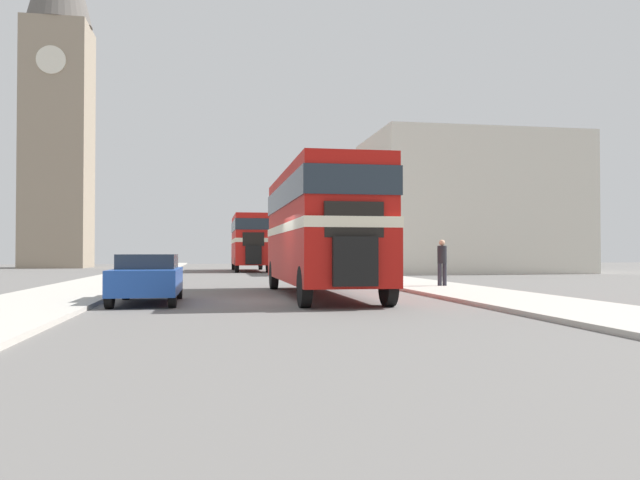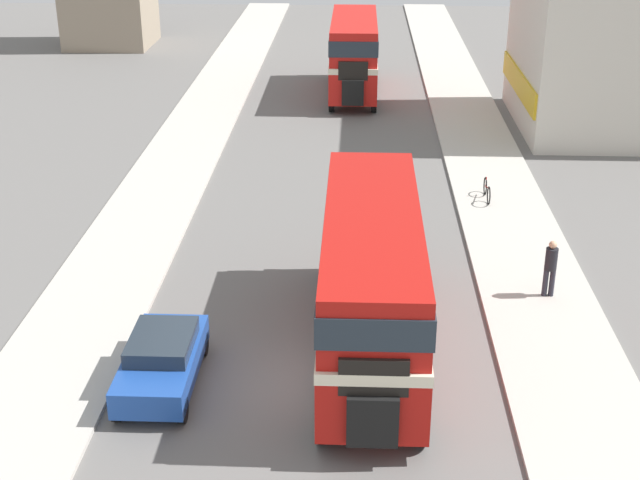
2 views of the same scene
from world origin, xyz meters
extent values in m
plane|color=slate|center=(0.00, 0.00, 0.00)|extent=(120.00, 120.00, 0.00)
cube|color=#B7B2A8|center=(6.75, 0.00, 0.06)|extent=(3.50, 120.00, 0.12)
cube|color=#B7B2A8|center=(-6.75, 0.00, 0.06)|extent=(3.50, 120.00, 0.12)
cube|color=#B2140F|center=(1.57, 1.86, 1.30)|extent=(2.55, 10.11, 1.56)
cube|color=beige|center=(1.57, 1.86, 2.22)|extent=(2.57, 10.16, 0.28)
cube|color=#B2140F|center=(1.57, 1.86, 3.21)|extent=(2.50, 9.91, 1.70)
cube|color=#232D38|center=(1.57, 1.86, 3.29)|extent=(2.57, 10.01, 0.76)
cube|color=black|center=(1.57, -3.30, 1.22)|extent=(1.15, 0.20, 1.25)
cube|color=black|center=(1.57, -3.15, 2.28)|extent=(1.53, 0.12, 0.91)
cylinder|color=black|center=(0.43, -2.32, 0.55)|extent=(0.28, 1.09, 1.09)
cylinder|color=black|center=(2.70, -2.32, 0.55)|extent=(0.28, 1.09, 1.09)
cylinder|color=black|center=(0.43, 5.93, 0.55)|extent=(0.28, 1.09, 1.09)
cylinder|color=black|center=(2.70, 5.93, 0.55)|extent=(0.28, 1.09, 1.09)
cube|color=red|center=(0.87, 29.52, 1.33)|extent=(2.49, 9.04, 1.63)
cube|color=beige|center=(0.87, 29.52, 2.29)|extent=(2.52, 9.08, 0.30)
cube|color=red|center=(0.87, 29.52, 3.33)|extent=(2.44, 8.86, 1.77)
cube|color=#232D38|center=(0.87, 29.52, 3.42)|extent=(2.52, 8.95, 0.80)
cube|color=black|center=(0.87, 24.90, 1.25)|extent=(1.12, 0.20, 1.30)
cube|color=black|center=(0.87, 25.03, 2.35)|extent=(1.49, 0.12, 0.95)
cylinder|color=black|center=(-0.24, 25.88, 0.55)|extent=(0.28, 1.09, 1.09)
cylinder|color=black|center=(1.97, 25.88, 0.55)|extent=(0.28, 1.09, 1.09)
cylinder|color=black|center=(-0.24, 33.05, 0.55)|extent=(0.28, 1.09, 1.09)
cylinder|color=black|center=(1.97, 33.05, 0.55)|extent=(0.28, 1.09, 1.09)
cube|color=#1E479E|center=(-3.76, -0.18, 0.64)|extent=(1.78, 4.01, 0.70)
cube|color=#232D38|center=(-3.76, -0.02, 1.19)|extent=(1.57, 2.08, 0.41)
cylinder|color=black|center=(-4.55, -1.74, 0.32)|extent=(0.20, 0.64, 0.64)
cylinder|color=black|center=(-2.97, -1.74, 0.32)|extent=(0.20, 0.64, 0.64)
cylinder|color=black|center=(-4.55, 1.37, 0.32)|extent=(0.20, 0.64, 0.64)
cylinder|color=black|center=(-2.97, 1.37, 0.32)|extent=(0.20, 0.64, 0.64)
cylinder|color=#282833|center=(6.93, 5.07, 0.56)|extent=(0.17, 0.17, 0.88)
cylinder|color=#282833|center=(7.14, 5.07, 0.56)|extent=(0.17, 0.17, 0.88)
cylinder|color=black|center=(7.04, 5.07, 1.35)|extent=(0.37, 0.37, 0.70)
sphere|color=tan|center=(7.04, 5.07, 1.82)|extent=(0.24, 0.24, 0.24)
torus|color=black|center=(6.21, 12.64, 0.48)|extent=(0.05, 0.71, 0.71)
torus|color=black|center=(6.21, 13.69, 0.48)|extent=(0.05, 0.71, 0.71)
cylinder|color=maroon|center=(6.21, 13.16, 0.62)|extent=(0.04, 1.06, 0.34)
cylinder|color=maroon|center=(6.21, 13.54, 0.69)|extent=(0.04, 0.04, 0.43)
cube|color=gray|center=(-16.05, 42.32, 11.25)|extent=(5.60, 5.60, 22.50)
cylinder|color=silver|center=(-16.05, 39.47, 18.45)|extent=(2.52, 0.10, 2.52)
cube|color=beige|center=(16.25, 23.94, 4.82)|extent=(14.37, 9.76, 9.64)
cube|color=gold|center=(9.01, 23.94, 2.12)|extent=(0.12, 9.28, 1.16)
camera|label=1|loc=(-1.95, -18.44, 1.46)|focal=35.00mm
camera|label=2|loc=(1.11, -19.48, 12.73)|focal=50.00mm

